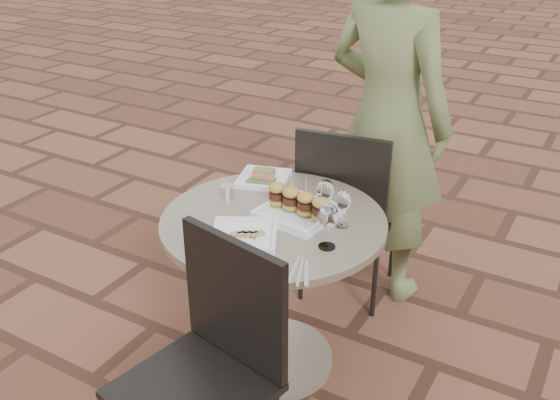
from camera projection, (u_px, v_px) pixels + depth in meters
The scene contains 13 objects.
ground at pixel (308, 389), 2.64m from camera, with size 60.00×60.00×0.00m, color brown.
cafe_table at pixel (274, 271), 2.58m from camera, with size 0.90×0.90×0.73m.
chair_far at pixel (346, 202), 2.99m from camera, with size 0.49×0.49×0.93m.
chair_near at pixel (213, 352), 2.03m from camera, with size 0.52×0.52×0.93m.
diner at pixel (388, 120), 2.96m from camera, with size 0.66×0.44×1.82m, color #5C6839.
plate_salmon at pixel (264, 178), 2.77m from camera, with size 0.26×0.26×0.06m.
plate_sliders at pixel (298, 206), 2.47m from camera, with size 0.31×0.31×0.18m.
plate_tuna at pixel (244, 235), 2.32m from camera, with size 0.33×0.33×0.03m.
wine_glass_right at pixel (328, 217), 2.22m from camera, with size 0.08×0.08×0.18m.
wine_glass_mid at pixel (325, 191), 2.41m from camera, with size 0.07×0.07×0.17m.
wine_glass_far at pixel (343, 201), 2.37m from camera, with size 0.06×0.06×0.15m.
steel_ramekin at pixel (227, 190), 2.65m from camera, with size 0.06×0.06×0.04m, color silver.
cutlery_set at pixel (300, 271), 2.13m from camera, with size 0.09×0.19×0.00m, color silver, non-canonical shape.
Camera 1 is at (0.89, -1.78, 1.92)m, focal length 40.00 mm.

